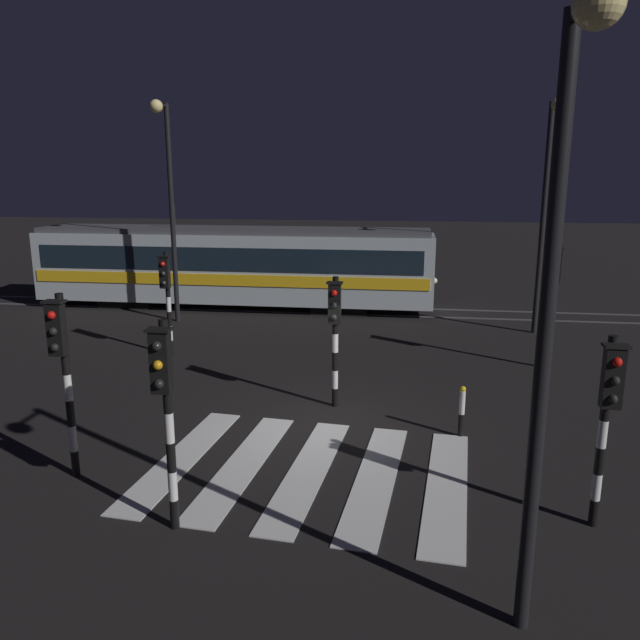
# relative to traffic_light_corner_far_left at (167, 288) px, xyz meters

# --- Properties ---
(ground_plane) EXTENTS (120.00, 120.00, 0.00)m
(ground_plane) POSITION_rel_traffic_light_corner_far_left_xyz_m (5.32, -4.61, -2.07)
(ground_plane) COLOR black
(rail_near) EXTENTS (80.00, 0.12, 0.03)m
(rail_near) POSITION_rel_traffic_light_corner_far_left_xyz_m (5.32, 6.30, -2.05)
(rail_near) COLOR #59595E
(rail_near) RESTS_ON ground
(rail_far) EXTENTS (80.00, 0.12, 0.03)m
(rail_far) POSITION_rel_traffic_light_corner_far_left_xyz_m (5.32, 7.73, -2.05)
(rail_far) COLOR #59595E
(rail_far) RESTS_ON ground
(crosswalk_zebra) EXTENTS (6.13, 5.02, 0.02)m
(crosswalk_zebra) POSITION_rel_traffic_light_corner_far_left_xyz_m (5.32, -6.85, -2.06)
(crosswalk_zebra) COLOR silver
(crosswalk_zebra) RESTS_ON ground
(traffic_light_corner_far_left) EXTENTS (0.36, 0.42, 3.14)m
(traffic_light_corner_far_left) POSITION_rel_traffic_light_corner_far_left_xyz_m (0.00, 0.00, 0.00)
(traffic_light_corner_far_left) COLOR black
(traffic_light_corner_far_left) RESTS_ON ground
(traffic_light_corner_far_right) EXTENTS (0.36, 0.42, 3.53)m
(traffic_light_corner_far_right) POSITION_rel_traffic_light_corner_far_left_xyz_m (10.99, 0.26, 0.26)
(traffic_light_corner_far_right) COLOR black
(traffic_light_corner_far_right) RESTS_ON ground
(traffic_light_kerb_mid_left) EXTENTS (0.36, 0.42, 3.34)m
(traffic_light_kerb_mid_left) POSITION_rel_traffic_light_corner_far_left_xyz_m (3.56, -9.05, 0.13)
(traffic_light_kerb_mid_left) COLOR black
(traffic_light_kerb_mid_left) RESTS_ON ground
(traffic_light_median_centre) EXTENTS (0.36, 0.42, 3.10)m
(traffic_light_median_centre) POSITION_rel_traffic_light_corner_far_left_xyz_m (5.42, -3.55, -0.02)
(traffic_light_median_centre) COLOR black
(traffic_light_median_centre) RESTS_ON ground
(traffic_light_corner_near_right) EXTENTS (0.36, 0.42, 3.08)m
(traffic_light_corner_near_right) POSITION_rel_traffic_light_corner_far_left_xyz_m (10.03, -8.08, -0.04)
(traffic_light_corner_near_right) COLOR black
(traffic_light_corner_near_right) RESTS_ON ground
(traffic_light_corner_near_left) EXTENTS (0.36, 0.42, 3.39)m
(traffic_light_corner_near_left) POSITION_rel_traffic_light_corner_far_left_xyz_m (1.15, -7.66, 0.17)
(traffic_light_corner_near_left) COLOR black
(traffic_light_corner_near_left) RESTS_ON ground
(street_lamp_trackside_right) EXTENTS (0.44, 1.21, 7.64)m
(street_lamp_trackside_right) POSITION_rel_traffic_light_corner_far_left_xyz_m (11.44, 4.19, 2.73)
(street_lamp_trackside_right) COLOR black
(street_lamp_trackside_right) RESTS_ON ground
(street_lamp_near_kerb) EXTENTS (0.44, 1.21, 6.99)m
(street_lamp_near_kerb) POSITION_rel_traffic_light_corner_far_left_xyz_m (8.53, -10.68, 2.38)
(street_lamp_near_kerb) COLOR black
(street_lamp_near_kerb) RESTS_ON ground
(street_lamp_trackside_left) EXTENTS (0.44, 1.21, 7.76)m
(street_lamp_trackside_left) POSITION_rel_traffic_light_corner_far_left_xyz_m (-1.40, 4.13, 2.80)
(street_lamp_trackside_left) COLOR black
(street_lamp_trackside_left) RESTS_ON ground
(tram) EXTENTS (16.15, 2.58, 4.15)m
(tram) POSITION_rel_traffic_light_corner_far_left_xyz_m (0.05, 7.01, -0.32)
(tram) COLOR #B2BCC1
(tram) RESTS_ON ground
(bollard_island_edge) EXTENTS (0.12, 0.12, 1.11)m
(bollard_island_edge) POSITION_rel_traffic_light_corner_far_left_xyz_m (8.24, -4.82, -1.51)
(bollard_island_edge) COLOR black
(bollard_island_edge) RESTS_ON ground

